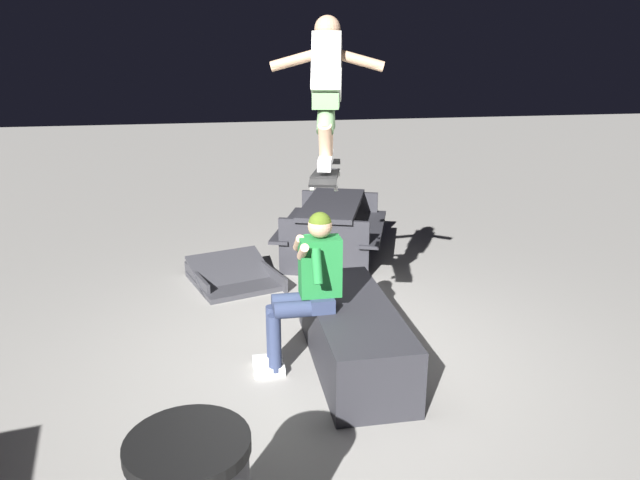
% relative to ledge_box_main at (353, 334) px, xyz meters
% --- Properties ---
extents(ground_plane, '(40.00, 40.00, 0.00)m').
position_rel_ledge_box_main_xyz_m(ground_plane, '(0.05, 0.19, -0.27)').
color(ground_plane, gray).
extents(ledge_box_main, '(1.87, 0.72, 0.55)m').
position_rel_ledge_box_main_xyz_m(ledge_box_main, '(0.00, 0.00, 0.00)').
color(ledge_box_main, '#28282D').
rests_on(ledge_box_main, ground).
extents(person_sitting_on_ledge, '(0.59, 0.76, 1.38)m').
position_rel_ledge_box_main_xyz_m(person_sitting_on_ledge, '(0.02, 0.40, 0.51)').
color(person_sitting_on_ledge, '#2D3856').
rests_on(person_sitting_on_ledge, ground).
extents(skateboard, '(1.04, 0.46, 0.13)m').
position_rel_ledge_box_main_xyz_m(skateboard, '(0.04, 0.23, 1.41)').
color(skateboard, black).
extents(skater_airborne, '(0.64, 0.88, 1.12)m').
position_rel_ledge_box_main_xyz_m(skater_airborne, '(0.09, 0.22, 2.10)').
color(skater_airborne, white).
extents(kicker_ramp, '(1.22, 1.16, 0.35)m').
position_rel_ledge_box_main_xyz_m(kicker_ramp, '(2.13, 0.89, -0.22)').
color(kicker_ramp, '#38383D').
rests_on(kicker_ramp, ground).
extents(picnic_table_back, '(2.06, 1.85, 0.75)m').
position_rel_ledge_box_main_xyz_m(picnic_table_back, '(2.85, -0.46, 0.22)').
color(picnic_table_back, '#28282D').
rests_on(picnic_table_back, ground).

